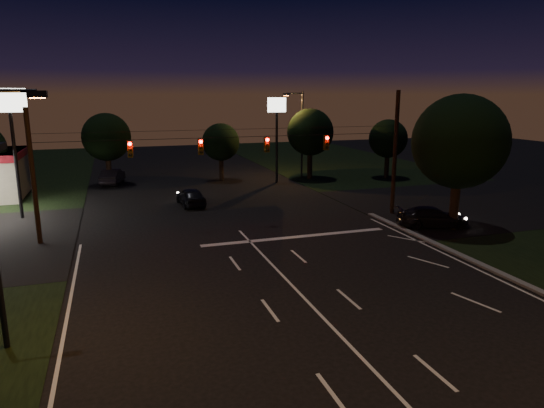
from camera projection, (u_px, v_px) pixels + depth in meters
name	position (u px, v px, depth m)	size (l,w,h in m)	color
ground	(330.00, 325.00, 18.65)	(140.00, 140.00, 0.00)	black
cross_street_right	(470.00, 203.00, 39.57)	(20.00, 16.00, 0.02)	black
stop_bar	(296.00, 237.00, 30.22)	(12.00, 0.50, 0.01)	silver
utility_pole_right	(392.00, 213.00, 36.21)	(0.30, 0.30, 9.00)	black
utility_pole_left	(40.00, 244.00, 28.89)	(0.28, 0.28, 8.00)	black
signal_span	(234.00, 145.00, 31.30)	(24.00, 0.40, 1.56)	black
pole_sign_left_near	(11.00, 120.00, 33.22)	(2.20, 0.30, 9.10)	black
pole_sign_right	(277.00, 120.00, 47.50)	(1.80, 0.30, 8.40)	black
street_light_right_far	(300.00, 128.00, 50.57)	(2.20, 0.35, 9.00)	black
tree_right_near	(458.00, 143.00, 30.94)	(6.00, 6.00, 8.76)	black
tree_far_b	(107.00, 138.00, 46.81)	(4.60, 4.60, 6.98)	black
tree_far_c	(221.00, 143.00, 49.38)	(3.80, 3.80, 5.86)	black
tree_far_d	(310.00, 133.00, 50.09)	(4.80, 4.80, 7.30)	black
tree_far_e	(388.00, 139.00, 50.81)	(4.00, 4.00, 6.18)	black
car_oncoming_a	(191.00, 197.00, 38.66)	(1.71, 4.25, 1.45)	black
car_oncoming_b	(112.00, 176.00, 48.01)	(1.61, 4.63, 1.52)	black
car_cross	(432.00, 217.00, 32.38)	(1.91, 4.69, 1.36)	black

